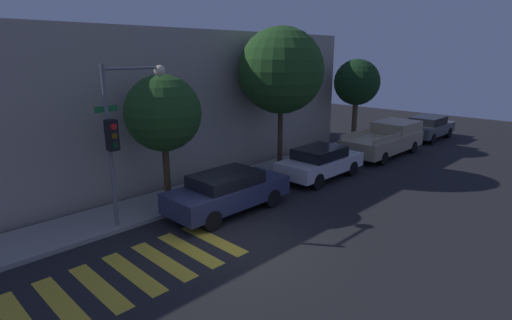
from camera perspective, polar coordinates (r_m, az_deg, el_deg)
The scene contains 12 objects.
ground_plane at distance 11.78m, azimuth -2.30°, elevation -11.97°, with size 60.00×60.00×0.00m, color black.
sidewalk at distance 14.92m, azimuth -13.78°, elevation -6.14°, with size 26.00×2.21×0.14m, color gray.
building_row at distance 18.11m, azimuth -22.05°, elevation 6.98°, with size 26.00×6.00×6.31m, color #A89E8E.
crosswalk at distance 10.87m, azimuth -17.19°, elevation -15.16°, with size 5.67×2.60×0.00m.
traffic_light_pole at distance 12.55m, azimuth -18.43°, elevation 5.21°, with size 2.39×0.56×5.06m.
sedan_near_corner at distance 13.79m, azimuth -4.05°, elevation -4.42°, with size 4.48×1.80×1.43m.
sedan_middle at distance 17.68m, azimuth 9.18°, elevation -0.26°, with size 4.22×1.81×1.40m.
pickup_truck at distance 22.70m, azimuth 18.05°, elevation 2.88°, with size 5.48×2.11×1.68m.
sedan_far_end at distance 27.88m, azimuth 23.36°, elevation 4.34°, with size 4.37×1.87×1.45m.
tree_near_corner at distance 14.06m, azimuth -13.12°, elevation 6.48°, with size 2.63×2.63×4.68m.
tree_midblock at distance 17.95m, azimuth 3.61°, elevation 12.61°, with size 3.78×3.78×6.50m.
tree_far_end at distance 23.23m, azimuth 14.21°, elevation 10.64°, with size 2.53×2.53×5.05m.
Camera 1 is at (-7.16, -7.68, 5.34)m, focal length 28.00 mm.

